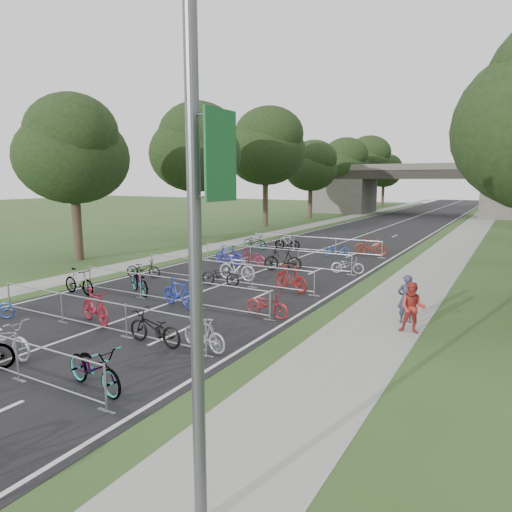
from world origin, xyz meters
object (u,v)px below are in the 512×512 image
at_px(lamppost, 197,229).
at_px(pedestrian_b, 413,308).
at_px(overpass_bridge, 423,190).
at_px(pedestrian_a, 406,299).

xyz_separation_m(lamppost, pedestrian_b, (0.87, 10.12, -3.45)).
height_order(overpass_bridge, pedestrian_a, overpass_bridge).
distance_m(lamppost, pedestrian_b, 10.72).
xyz_separation_m(overpass_bridge, lamppost, (8.33, -63.00, 0.75)).
bearing_deg(pedestrian_b, lamppost, -100.87).
xyz_separation_m(overpass_bridge, pedestrian_b, (9.20, -52.88, -2.70)).
relative_size(lamppost, pedestrian_a, 4.85).
height_order(pedestrian_a, pedestrian_b, pedestrian_a).
relative_size(overpass_bridge, pedestrian_a, 18.32).
height_order(lamppost, pedestrian_b, lamppost).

